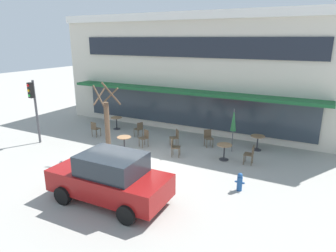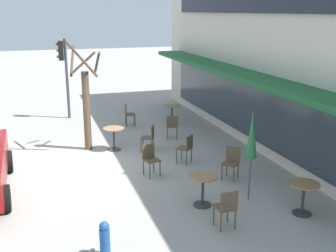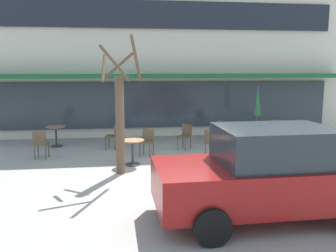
{
  "view_description": "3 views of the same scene",
  "coord_description": "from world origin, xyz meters",
  "views": [
    {
      "loc": [
        7.11,
        -9.97,
        5.46
      ],
      "look_at": [
        0.45,
        2.66,
        1.28
      ],
      "focal_mm": 32.0,
      "sensor_mm": 36.0,
      "label": 1
    },
    {
      "loc": [
        11.92,
        -0.82,
        4.54
      ],
      "look_at": [
        -0.04,
        2.97,
        1.07
      ],
      "focal_mm": 45.0,
      "sensor_mm": 36.0,
      "label": 2
    },
    {
      "loc": [
        -1.73,
        -8.81,
        2.82
      ],
      "look_at": [
        -0.13,
        3.18,
        0.88
      ],
      "focal_mm": 38.0,
      "sensor_mm": 36.0,
      "label": 3
    }
  ],
  "objects": [
    {
      "name": "cafe_chair_0",
      "position": [
        4.55,
        2.82,
        0.53
      ],
      "size": [
        0.42,
        0.42,
        0.89
      ],
      "color": "brown",
      "rests_on": "ground"
    },
    {
      "name": "cafe_table_mid_patio",
      "position": [
        -4.11,
        4.42,
        0.52
      ],
      "size": [
        0.7,
        0.7,
        0.76
      ],
      "color": "#333338",
      "rests_on": "ground"
    },
    {
      "name": "cafe_chair_2",
      "position": [
        -0.89,
        2.6,
        0.53
      ],
      "size": [
        0.53,
        0.53,
        0.89
      ],
      "color": "brown",
      "rests_on": "ground"
    },
    {
      "name": "fire_hydrant",
      "position": [
        4.77,
        0.18,
        0.35
      ],
      "size": [
        0.36,
        0.2,
        0.71
      ],
      "color": "#1E4C8C",
      "rests_on": "ground"
    },
    {
      "name": "traffic_light_pole",
      "position": [
        -6.29,
        0.35,
        2.3
      ],
      "size": [
        0.26,
        0.44,
        3.4
      ],
      "color": "#47474C",
      "rests_on": "ground"
    },
    {
      "name": "cafe_chair_6",
      "position": [
        -4.27,
        2.63,
        0.53
      ],
      "size": [
        0.44,
        0.44,
        0.89
      ],
      "color": "brown",
      "rests_on": "ground"
    },
    {
      "name": "patio_umbrella_green_folded",
      "position": [
        3.38,
        3.98,
        1.63
      ],
      "size": [
        0.28,
        0.28,
        2.2
      ],
      "color": "#4C4C51",
      "rests_on": "ground"
    },
    {
      "name": "cafe_table_by_tree",
      "position": [
        4.46,
        4.78,
        0.52
      ],
      "size": [
        0.7,
        0.7,
        0.76
      ],
      "color": "#333338",
      "rests_on": "ground"
    },
    {
      "name": "street_tree",
      "position": [
        -1.76,
        0.7,
        1.59
      ],
      "size": [
        1.12,
        1.1,
        3.67
      ],
      "color": "brown",
      "rests_on": "ground"
    },
    {
      "name": "cafe_chair_5",
      "position": [
        -2.0,
        3.75,
        0.53
      ],
      "size": [
        0.5,
        0.5,
        0.89
      ],
      "color": "brown",
      "rests_on": "ground"
    },
    {
      "name": "cafe_chair_1",
      "position": [
        0.51,
        3.38,
        0.53
      ],
      "size": [
        0.57,
        0.57,
        0.89
      ],
      "color": "brown",
      "rests_on": "ground"
    },
    {
      "name": "ground_plane",
      "position": [
        0.0,
        0.0,
        0.0
      ],
      "size": [
        80.0,
        80.0,
        0.0
      ],
      "primitive_type": "plane",
      "color": "#9E9B93"
    },
    {
      "name": "cafe_table_streetside",
      "position": [
        -1.41,
        1.51,
        0.52
      ],
      "size": [
        0.7,
        0.7,
        0.76
      ],
      "color": "#333338",
      "rests_on": "ground"
    },
    {
      "name": "cafe_chair_3",
      "position": [
        1.11,
        2.08,
        0.53
      ],
      "size": [
        0.5,
        0.5,
        0.89
      ],
      "color": "brown",
      "rests_on": "ground"
    },
    {
      "name": "parked_sedan",
      "position": [
        1.01,
        -2.64,
        0.88
      ],
      "size": [
        4.23,
        2.08,
        1.76
      ],
      "color": "maroon",
      "rests_on": "ground"
    },
    {
      "name": "building_facade",
      "position": [
        0.0,
        9.96,
        3.46
      ],
      "size": [
        17.99,
        9.1,
        6.93
      ],
      "color": "beige",
      "rests_on": "ground"
    },
    {
      "name": "cafe_table_near_wall",
      "position": [
        3.36,
        2.76,
        0.52
      ],
      "size": [
        0.7,
        0.7,
        0.76
      ],
      "color": "#333338",
      "rests_on": "ground"
    },
    {
      "name": "cafe_chair_4",
      "position": [
        2.05,
        4.14,
        0.53
      ],
      "size": [
        0.57,
        0.57,
        0.89
      ],
      "color": "brown",
      "rests_on": "ground"
    }
  ]
}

